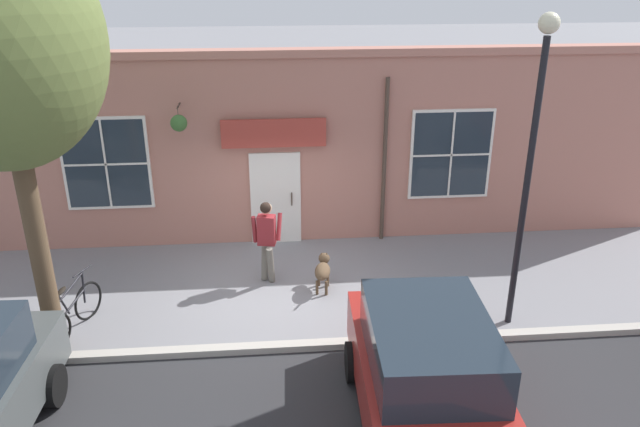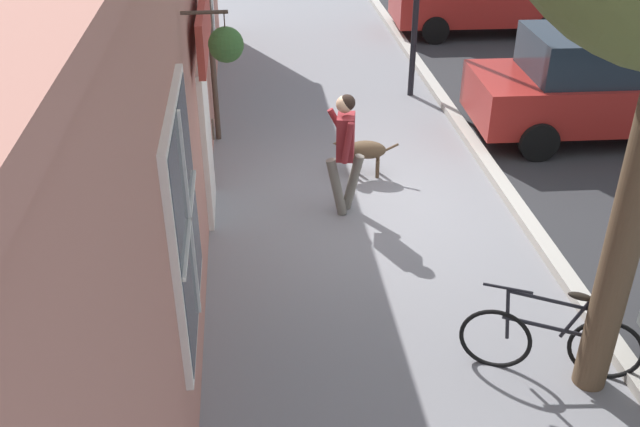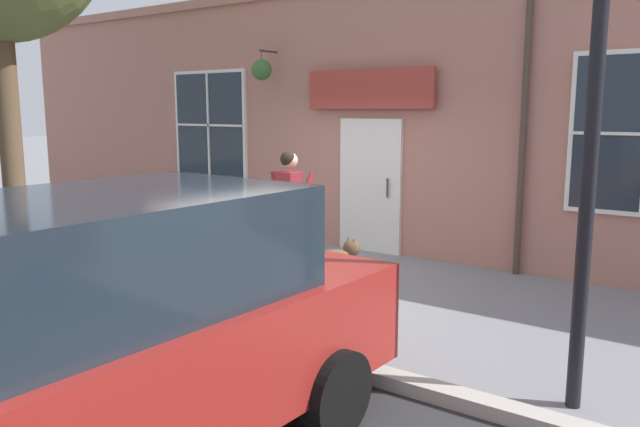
{
  "view_description": "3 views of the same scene",
  "coord_description": "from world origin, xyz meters",
  "px_view_note": "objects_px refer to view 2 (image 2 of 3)",
  "views": [
    {
      "loc": [
        10.61,
        -0.02,
        6.11
      ],
      "look_at": [
        -0.64,
        0.96,
        1.3
      ],
      "focal_mm": 35.0,
      "sensor_mm": 36.0,
      "label": 1
    },
    {
      "loc": [
        -1.6,
        -8.49,
        4.93
      ],
      "look_at": [
        -0.86,
        -1.62,
        0.87
      ],
      "focal_mm": 40.0,
      "sensor_mm": 36.0,
      "label": 2
    },
    {
      "loc": [
        6.25,
        5.16,
        2.25
      ],
      "look_at": [
        0.05,
        0.72,
        0.97
      ],
      "focal_mm": 35.0,
      "sensor_mm": 36.0,
      "label": 3
    }
  ],
  "objects_px": {
    "dog_on_leash": "(362,149)",
    "pedestrian_walking": "(345,143)",
    "leaning_bicycle": "(550,340)",
    "parked_car_mid_block": "(603,85)"
  },
  "relations": [
    {
      "from": "parked_car_mid_block",
      "to": "dog_on_leash",
      "type": "bearing_deg",
      "value": -165.99
    },
    {
      "from": "dog_on_leash",
      "to": "pedestrian_walking",
      "type": "bearing_deg",
      "value": -111.07
    },
    {
      "from": "pedestrian_walking",
      "to": "leaning_bicycle",
      "type": "relative_size",
      "value": 1.02
    },
    {
      "from": "pedestrian_walking",
      "to": "dog_on_leash",
      "type": "xyz_separation_m",
      "value": [
        0.41,
        1.06,
        -0.6
      ]
    },
    {
      "from": "leaning_bicycle",
      "to": "parked_car_mid_block",
      "type": "relative_size",
      "value": 0.38
    },
    {
      "from": "pedestrian_walking",
      "to": "leaning_bicycle",
      "type": "bearing_deg",
      "value": -65.01
    },
    {
      "from": "dog_on_leash",
      "to": "parked_car_mid_block",
      "type": "bearing_deg",
      "value": 14.01
    },
    {
      "from": "dog_on_leash",
      "to": "leaning_bicycle",
      "type": "relative_size",
      "value": 0.58
    },
    {
      "from": "pedestrian_walking",
      "to": "leaning_bicycle",
      "type": "height_order",
      "value": "pedestrian_walking"
    },
    {
      "from": "pedestrian_walking",
      "to": "dog_on_leash",
      "type": "relative_size",
      "value": 1.74
    }
  ]
}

